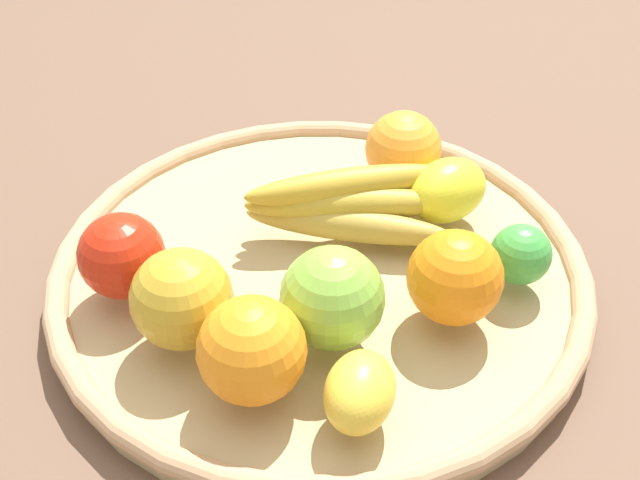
{
  "coord_description": "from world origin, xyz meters",
  "views": [
    {
      "loc": [
        -0.05,
        -0.51,
        0.47
      ],
      "look_at": [
        0.0,
        0.0,
        0.05
      ],
      "focal_mm": 46.52,
      "sensor_mm": 36.0,
      "label": 1
    }
  ],
  "objects": [
    {
      "name": "ground_plane",
      "position": [
        0.0,
        0.0,
        0.0
      ],
      "size": [
        2.4,
        2.4,
        0.0
      ],
      "primitive_type": "plane",
      "color": "brown",
      "rests_on": "ground"
    },
    {
      "name": "orange_0",
      "position": [
        0.09,
        -0.07,
        0.07
      ],
      "size": [
        0.08,
        0.08,
        0.07
      ],
      "primitive_type": "sphere",
      "rotation": [
        0.0,
        0.0,
        1.47
      ],
      "color": "orange",
      "rests_on": "basket"
    },
    {
      "name": "orange_1",
      "position": [
        -0.06,
        -0.13,
        0.07
      ],
      "size": [
        0.08,
        0.08,
        0.07
      ],
      "primitive_type": "sphere",
      "rotation": [
        0.0,
        0.0,
        6.14
      ],
      "color": "orange",
      "rests_on": "basket"
    },
    {
      "name": "apple_0",
      "position": [
        -0.0,
        -0.09,
        0.07
      ],
      "size": [
        0.09,
        0.09,
        0.08
      ],
      "primitive_type": "sphere",
      "rotation": [
        0.0,
        0.0,
        6.03
      ],
      "color": "#7DB73D",
      "rests_on": "basket"
    },
    {
      "name": "orange_2",
      "position": [
        0.09,
        0.1,
        0.07
      ],
      "size": [
        0.09,
        0.09,
        0.07
      ],
      "primitive_type": "sphere",
      "rotation": [
        0.0,
        0.0,
        3.51
      ],
      "color": "orange",
      "rests_on": "basket"
    },
    {
      "name": "apple_1",
      "position": [
        -0.15,
        -0.02,
        0.07
      ],
      "size": [
        0.09,
        0.09,
        0.07
      ],
      "primitive_type": "sphere",
      "rotation": [
        0.0,
        0.0,
        1.16
      ],
      "color": "red",
      "rests_on": "basket"
    },
    {
      "name": "lime_0",
      "position": [
        0.15,
        -0.04,
        0.06
      ],
      "size": [
        0.07,
        0.07,
        0.05
      ],
      "primitive_type": "sphere",
      "rotation": [
        0.0,
        0.0,
        0.63
      ],
      "color": "green",
      "rests_on": "basket"
    },
    {
      "name": "apple_2",
      "position": [
        -0.11,
        -0.08,
        0.07
      ],
      "size": [
        0.09,
        0.09,
        0.07
      ],
      "primitive_type": "sphere",
      "rotation": [
        0.0,
        0.0,
        6.04
      ],
      "color": "gold",
      "rests_on": "basket"
    },
    {
      "name": "basket",
      "position": [
        0.0,
        0.0,
        0.02
      ],
      "size": [
        0.44,
        0.44,
        0.03
      ],
      "color": "tan",
      "rests_on": "ground_plane"
    },
    {
      "name": "lemon_0",
      "position": [
        0.01,
        -0.16,
        0.06
      ],
      "size": [
        0.07,
        0.08,
        0.05
      ],
      "primitive_type": "ellipsoid",
      "rotation": [
        0.0,
        0.0,
        4.34
      ],
      "color": "yellow",
      "rests_on": "basket"
    },
    {
      "name": "banana_bunch",
      "position": [
        0.03,
        0.04,
        0.06
      ],
      "size": [
        0.18,
        0.08,
        0.05
      ],
      "color": "#AD9139",
      "rests_on": "basket"
    },
    {
      "name": "lemon_1",
      "position": [
        0.11,
        0.05,
        0.06
      ],
      "size": [
        0.09,
        0.08,
        0.05
      ],
      "primitive_type": "ellipsoid",
      "rotation": [
        0.0,
        0.0,
        0.5
      ],
      "color": "yellow",
      "rests_on": "basket"
    }
  ]
}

